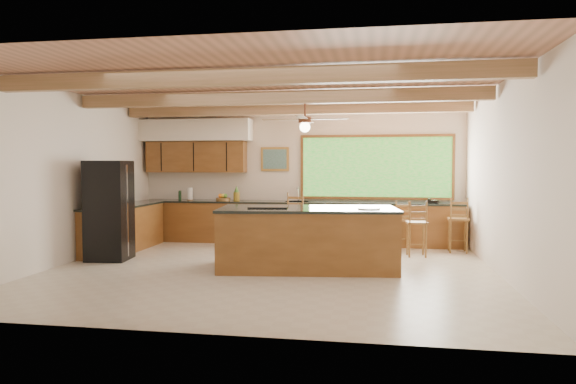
# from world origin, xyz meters

# --- Properties ---
(ground) EXTENTS (7.20, 7.20, 0.00)m
(ground) POSITION_xyz_m (0.00, 0.00, 0.00)
(ground) COLOR beige
(ground) RESTS_ON ground
(room_shell) EXTENTS (7.27, 6.54, 3.02)m
(room_shell) POSITION_xyz_m (-0.17, 0.65, 2.21)
(room_shell) COLOR silver
(room_shell) RESTS_ON ground
(counter_run) EXTENTS (7.12, 3.10, 1.26)m
(counter_run) POSITION_xyz_m (-0.82, 2.52, 0.46)
(counter_run) COLOR brown
(counter_run) RESTS_ON ground
(island) EXTENTS (3.04, 1.68, 1.03)m
(island) POSITION_xyz_m (0.59, 0.22, 0.51)
(island) COLOR brown
(island) RESTS_ON ground
(refrigerator) EXTENTS (0.76, 0.75, 1.79)m
(refrigerator) POSITION_xyz_m (-3.05, 0.40, 0.90)
(refrigerator) COLOR black
(refrigerator) RESTS_ON ground
(bar_stool_a) EXTENTS (0.48, 0.48, 1.15)m
(bar_stool_a) POSITION_xyz_m (0.10, 2.39, 0.68)
(bar_stool_a) COLOR brown
(bar_stool_a) RESTS_ON ground
(bar_stool_b) EXTENTS (0.40, 0.40, 1.05)m
(bar_stool_b) POSITION_xyz_m (2.46, 1.62, 0.62)
(bar_stool_b) COLOR brown
(bar_stool_b) RESTS_ON ground
(bar_stool_c) EXTENTS (0.48, 0.48, 1.00)m
(bar_stool_c) POSITION_xyz_m (2.16, 2.40, 0.59)
(bar_stool_c) COLOR brown
(bar_stool_c) RESTS_ON ground
(bar_stool_d) EXTENTS (0.41, 0.41, 1.09)m
(bar_stool_d) POSITION_xyz_m (3.30, 2.22, 0.64)
(bar_stool_d) COLOR brown
(bar_stool_d) RESTS_ON ground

